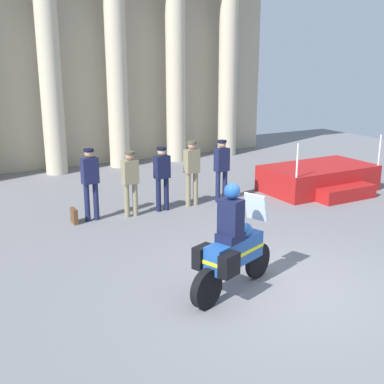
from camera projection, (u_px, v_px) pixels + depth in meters
ground_plane at (283, 290)px, 8.41m from camera, size 28.00×28.00×0.00m
colonnade_backdrop at (78, 47)px, 16.56m from camera, size 15.27×1.56×7.69m
reviewing_stand at (320, 179)px, 14.43m from camera, size 3.22×2.29×1.64m
officer_in_row_0 at (90, 179)px, 11.65m from camera, size 0.40×0.25×1.74m
officer_in_row_1 at (130, 178)px, 11.98m from camera, size 0.40×0.25×1.62m
officer_in_row_2 at (162, 174)px, 12.42m from camera, size 0.40×0.25×1.63m
officer_in_row_3 at (192, 168)px, 12.84m from camera, size 0.40×0.25×1.71m
officer_in_row_4 at (222, 166)px, 13.20m from camera, size 0.40×0.25×1.67m
motorcycle_with_rider at (232, 248)px, 8.08m from camera, size 2.00×1.00×1.90m
briefcase_on_ground at (74, 216)px, 11.67m from camera, size 0.10×0.32×0.36m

